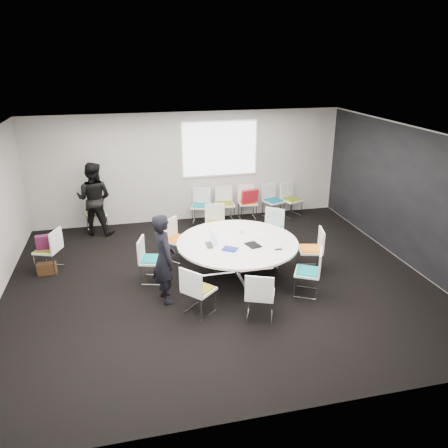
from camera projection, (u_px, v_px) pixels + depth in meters
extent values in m
cube|color=black|center=(219.00, 281.00, 8.54)|extent=(8.00, 7.00, 0.04)
cube|color=white|center=(218.00, 135.00, 7.51)|extent=(8.00, 7.00, 0.04)
cube|color=#ACA7A2|center=(189.00, 167.00, 11.22)|extent=(8.00, 0.04, 2.80)
cube|color=#ACA7A2|center=(286.00, 317.00, 4.83)|extent=(8.00, 0.04, 2.80)
cube|color=#ACA7A2|center=(411.00, 197.00, 8.87)|extent=(0.04, 7.00, 2.80)
cube|color=black|center=(410.00, 197.00, 8.87)|extent=(0.01, 6.94, 2.74)
cube|color=silver|center=(237.00, 273.00, 8.70)|extent=(0.90, 0.90, 0.08)
cylinder|color=silver|center=(237.00, 258.00, 8.58)|extent=(0.10, 0.10, 0.65)
cylinder|color=white|center=(237.00, 242.00, 8.46)|extent=(2.35, 2.35, 0.04)
cube|color=white|center=(220.00, 149.00, 11.17)|extent=(1.90, 0.03, 1.35)
cube|color=silver|center=(309.00, 260.00, 8.86)|extent=(0.51, 0.51, 0.42)
cube|color=white|center=(310.00, 250.00, 8.78)|extent=(0.54, 0.55, 0.04)
cube|color=orange|center=(310.00, 249.00, 8.77)|extent=(0.46, 0.48, 0.03)
cube|color=white|center=(321.00, 239.00, 8.69)|extent=(0.14, 0.46, 0.42)
cube|color=silver|center=(271.00, 239.00, 9.89)|extent=(0.59, 0.59, 0.42)
cube|color=white|center=(271.00, 229.00, 9.80)|extent=(0.64, 0.63, 0.04)
cube|color=#0D8783|center=(271.00, 228.00, 9.79)|extent=(0.55, 0.55, 0.03)
cube|color=white|center=(275.00, 217.00, 9.89)|extent=(0.37, 0.33, 0.42)
cube|color=silver|center=(216.00, 234.00, 10.16)|extent=(0.44, 0.44, 0.42)
cube|color=white|center=(216.00, 225.00, 10.08)|extent=(0.49, 0.47, 0.04)
cube|color=olive|center=(216.00, 223.00, 10.07)|extent=(0.42, 0.40, 0.03)
cube|color=white|center=(215.00, 212.00, 10.19)|extent=(0.46, 0.06, 0.42)
cube|color=silver|center=(178.00, 250.00, 9.33)|extent=(0.59, 0.59, 0.42)
cube|color=white|center=(178.00, 240.00, 9.24)|extent=(0.64, 0.64, 0.04)
cube|color=#D45E14|center=(178.00, 239.00, 9.23)|extent=(0.55, 0.55, 0.03)
cube|color=white|center=(170.00, 228.00, 9.27)|extent=(0.36, 0.34, 0.42)
cube|color=silver|center=(153.00, 271.00, 8.43)|extent=(0.52, 0.52, 0.42)
cube|color=white|center=(153.00, 260.00, 8.34)|extent=(0.55, 0.57, 0.04)
cube|color=#087673|center=(153.00, 259.00, 8.33)|extent=(0.48, 0.49, 0.03)
cube|color=white|center=(141.00, 249.00, 8.27)|extent=(0.17, 0.45, 0.42)
cube|color=silver|center=(199.00, 302.00, 7.38)|extent=(0.59, 0.59, 0.42)
cube|color=white|center=(199.00, 290.00, 7.30)|extent=(0.63, 0.64, 0.04)
cube|color=olive|center=(199.00, 288.00, 7.29)|extent=(0.55, 0.55, 0.03)
cube|color=white|center=(191.00, 283.00, 7.05)|extent=(0.33, 0.37, 0.42)
cube|color=silver|center=(260.00, 307.00, 7.24)|extent=(0.55, 0.55, 0.42)
cube|color=white|center=(260.00, 295.00, 7.15)|extent=(0.59, 0.58, 0.04)
cube|color=red|center=(260.00, 293.00, 7.14)|extent=(0.51, 0.50, 0.03)
cube|color=white|center=(259.00, 289.00, 6.88)|extent=(0.44, 0.21, 0.42)
cube|color=silver|center=(307.00, 283.00, 7.97)|extent=(0.57, 0.57, 0.42)
cube|color=white|center=(307.00, 272.00, 7.88)|extent=(0.61, 0.61, 0.04)
cube|color=#0A777A|center=(308.00, 271.00, 7.87)|extent=(0.52, 0.53, 0.03)
cube|color=white|center=(320.00, 262.00, 7.75)|extent=(0.25, 0.42, 0.42)
cube|color=silver|center=(201.00, 215.00, 11.36)|extent=(0.53, 0.53, 0.42)
cube|color=white|center=(201.00, 206.00, 11.28)|extent=(0.57, 0.56, 0.04)
cube|color=#096F7A|center=(201.00, 205.00, 11.27)|extent=(0.50, 0.48, 0.03)
cube|color=white|center=(202.00, 195.00, 11.39)|extent=(0.45, 0.17, 0.42)
cube|color=silver|center=(225.00, 213.00, 11.50)|extent=(0.44, 0.44, 0.42)
cube|color=white|center=(225.00, 205.00, 11.42)|extent=(0.48, 0.46, 0.04)
cube|color=#636A14|center=(225.00, 203.00, 11.40)|extent=(0.41, 0.40, 0.03)
cube|color=white|center=(224.00, 194.00, 11.52)|extent=(0.46, 0.05, 0.42)
cube|color=silver|center=(247.00, 211.00, 11.62)|extent=(0.45, 0.45, 0.42)
cube|color=white|center=(247.00, 203.00, 11.54)|extent=(0.50, 0.48, 0.04)
cube|color=orange|center=(248.00, 202.00, 11.53)|extent=(0.43, 0.41, 0.03)
cube|color=white|center=(246.00, 192.00, 11.65)|extent=(0.46, 0.08, 0.42)
cube|color=silver|center=(273.00, 209.00, 11.75)|extent=(0.54, 0.54, 0.42)
cube|color=white|center=(273.00, 201.00, 11.66)|extent=(0.59, 0.58, 0.04)
cube|color=#095977|center=(274.00, 200.00, 11.65)|extent=(0.51, 0.50, 0.03)
cube|color=white|center=(269.00, 191.00, 11.74)|extent=(0.44, 0.20, 0.42)
cube|color=silver|center=(291.00, 208.00, 11.85)|extent=(0.54, 0.54, 0.42)
cube|color=white|center=(292.00, 200.00, 11.76)|extent=(0.59, 0.57, 0.04)
cube|color=#5F7115|center=(292.00, 199.00, 11.75)|extent=(0.51, 0.50, 0.03)
cube|color=white|center=(287.00, 190.00, 11.84)|extent=(0.44, 0.20, 0.42)
cube|color=silver|center=(50.00, 260.00, 8.86)|extent=(0.54, 0.54, 0.42)
cube|color=white|center=(48.00, 250.00, 8.78)|extent=(0.58, 0.59, 0.04)
cube|color=olive|center=(48.00, 249.00, 8.77)|extent=(0.50, 0.51, 0.03)
cube|color=white|center=(56.00, 240.00, 8.67)|extent=(0.20, 0.44, 0.42)
cube|color=silver|center=(97.00, 223.00, 10.81)|extent=(0.51, 0.51, 0.42)
cube|color=white|center=(96.00, 214.00, 10.73)|extent=(0.56, 0.54, 0.04)
cube|color=olive|center=(96.00, 213.00, 10.72)|extent=(0.48, 0.47, 0.03)
cube|color=white|center=(93.00, 203.00, 10.82)|extent=(0.45, 0.15, 0.42)
imported|color=black|center=(164.00, 259.00, 7.55)|extent=(0.50, 0.66, 1.63)
imported|color=black|center=(94.00, 199.00, 10.43)|extent=(1.04, 0.92, 1.78)
imported|color=#333338|center=(212.00, 245.00, 8.27)|extent=(0.19, 0.29, 0.02)
cube|color=silver|center=(213.00, 236.00, 8.35)|extent=(0.10, 0.29, 0.22)
cube|color=black|center=(253.00, 245.00, 8.27)|extent=(0.29, 0.35, 0.02)
cube|color=navy|center=(230.00, 249.00, 8.10)|extent=(0.33, 0.31, 0.03)
cube|color=white|center=(258.00, 235.00, 8.75)|extent=(0.33, 0.26, 0.00)
cube|color=silver|center=(277.00, 242.00, 8.43)|extent=(0.33, 0.25, 0.00)
cylinder|color=white|center=(242.00, 231.00, 8.82)|extent=(0.08, 0.08, 0.09)
cube|color=black|center=(279.00, 249.00, 8.10)|extent=(0.14, 0.07, 0.01)
cube|color=#501535|center=(47.00, 242.00, 8.71)|extent=(0.41, 0.19, 0.28)
cube|color=#372111|center=(47.00, 268.00, 8.72)|extent=(0.36, 0.17, 0.24)
cube|color=#AA1520|center=(250.00, 196.00, 11.25)|extent=(0.46, 0.24, 0.36)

